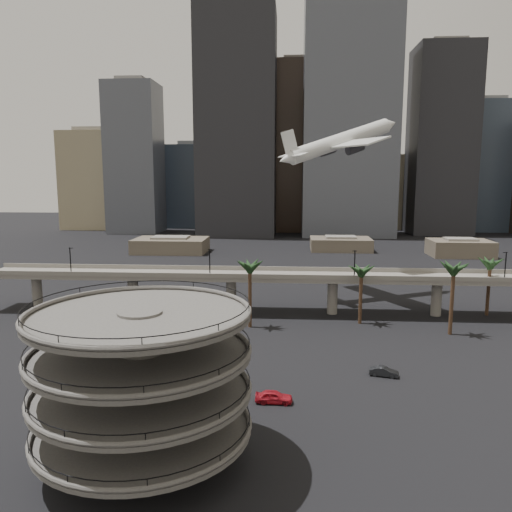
# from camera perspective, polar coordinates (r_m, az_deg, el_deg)

# --- Properties ---
(ground) EXTENTS (700.00, 700.00, 0.00)m
(ground) POSITION_cam_1_polar(r_m,az_deg,el_deg) (58.73, 1.82, -20.98)
(ground) COLOR black
(ground) RESTS_ON ground
(parking_ramp) EXTENTS (22.20, 22.20, 17.35)m
(parking_ramp) POSITION_cam_1_polar(r_m,az_deg,el_deg) (52.84, -12.91, -12.90)
(parking_ramp) COLOR #514E4B
(parking_ramp) RESTS_ON ground
(overpass) EXTENTS (130.00, 9.30, 14.70)m
(overpass) POSITION_cam_1_polar(r_m,az_deg,el_deg) (108.09, 2.95, -2.72)
(overpass) COLOR gray
(overpass) RESTS_ON ground
(palm_trees) EXTENTS (54.40, 18.40, 14.00)m
(palm_trees) POSITION_cam_1_polar(r_m,az_deg,el_deg) (101.85, 15.06, -1.49)
(palm_trees) COLOR #4A311F
(palm_trees) RESTS_ON ground
(low_buildings) EXTENTS (135.00, 27.50, 6.80)m
(low_buildings) POSITION_cam_1_polar(r_m,az_deg,el_deg) (194.99, 5.44, 1.20)
(low_buildings) COLOR brown
(low_buildings) RESTS_ON ground
(skyline) EXTENTS (269.00, 86.00, 120.62)m
(skyline) POSITION_cam_1_polar(r_m,az_deg,el_deg) (268.63, 6.97, 12.14)
(skyline) COLOR #817459
(skyline) RESTS_ON ground
(airborne_jet) EXTENTS (31.50, 29.49, 13.46)m
(airborne_jet) POSITION_cam_1_polar(r_m,az_deg,el_deg) (124.16, 9.59, 12.75)
(airborne_jet) COLOR silver
(airborne_jet) RESTS_ON ground
(car_a) EXTENTS (4.95, 2.06, 1.68)m
(car_a) POSITION_cam_1_polar(r_m,az_deg,el_deg) (68.00, 2.05, -15.78)
(car_a) COLOR red
(car_a) RESTS_ON ground
(car_b) EXTENTS (4.51, 2.45, 1.41)m
(car_b) POSITION_cam_1_polar(r_m,az_deg,el_deg) (78.46, 14.41, -12.68)
(car_b) COLOR black
(car_b) RESTS_ON ground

